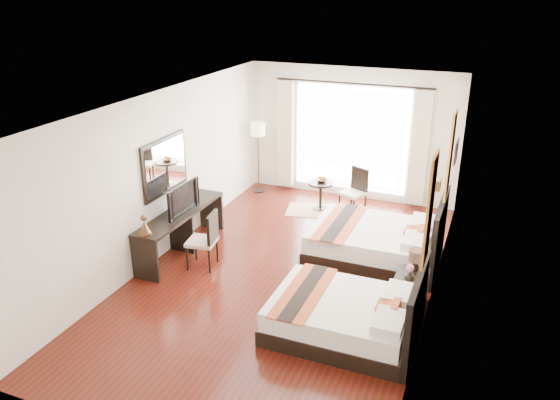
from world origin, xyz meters
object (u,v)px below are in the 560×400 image
at_px(table_lamp, 417,257).
at_px(bed_far, 378,242).
at_px(television, 179,198).
at_px(desk_chair, 204,250).
at_px(console_desk, 181,232).
at_px(window_chair, 353,200).
at_px(bed_near, 348,316).
at_px(side_table, 321,196).
at_px(floor_lamp, 258,134).
at_px(fruit_bowl, 322,181).
at_px(nightstand, 410,290).
at_px(vase, 409,278).

bearing_deg(table_lamp, bed_far, 124.05).
relative_size(television, desk_chair, 0.93).
relative_size(console_desk, window_chair, 2.34).
bearing_deg(bed_far, bed_near, -87.58).
distance_m(bed_far, side_table, 2.32).
xyz_separation_m(bed_far, floor_lamp, (-3.18, 2.15, 1.02)).
bearing_deg(fruit_bowl, bed_near, -67.29).
xyz_separation_m(nightstand, side_table, (-2.33, 2.98, 0.03)).
height_order(table_lamp, console_desk, table_lamp).
relative_size(bed_near, bed_far, 0.91).
xyz_separation_m(bed_near, console_desk, (-3.32, 1.25, 0.09)).
bearing_deg(vase, floor_lamp, 137.21).
height_order(bed_near, table_lamp, bed_near).
bearing_deg(window_chair, bed_far, 52.15).
bearing_deg(vase, bed_near, -129.33).
bearing_deg(fruit_bowl, console_desk, -120.96).
height_order(console_desk, side_table, console_desk).
bearing_deg(side_table, fruit_bowl, 85.83).
bearing_deg(console_desk, fruit_bowl, 59.04).
height_order(table_lamp, side_table, table_lamp).
distance_m(bed_near, table_lamp, 1.39).
bearing_deg(television, bed_far, -70.52).
bearing_deg(nightstand, fruit_bowl, 127.70).
xyz_separation_m(desk_chair, side_table, (1.03, 3.04, -0.00)).
distance_m(bed_near, fruit_bowl, 4.35).
bearing_deg(table_lamp, side_table, 129.62).
bearing_deg(bed_far, side_table, 132.94).
bearing_deg(bed_far, table_lamp, -55.95).
height_order(nightstand, floor_lamp, floor_lamp).
height_order(vase, television, television).
xyz_separation_m(nightstand, desk_chair, (-3.37, -0.06, 0.03)).
relative_size(side_table, fruit_bowl, 2.63).
relative_size(console_desk, desk_chair, 2.27).
relative_size(table_lamp, television, 0.40).
bearing_deg(window_chair, nightstand, 53.45).
bearing_deg(window_chair, console_desk, -15.40).
height_order(console_desk, window_chair, window_chair).
bearing_deg(desk_chair, window_chair, -128.07).
bearing_deg(table_lamp, desk_chair, -176.66).
relative_size(table_lamp, floor_lamp, 0.23).
bearing_deg(floor_lamp, table_lamp, -39.80).
bearing_deg(bed_near, bed_far, 92.42).
relative_size(desk_chair, side_table, 1.65).
distance_m(bed_far, desk_chair, 2.94).
bearing_deg(window_chair, bed_near, 38.73).
distance_m(nightstand, table_lamp, 0.50).
distance_m(table_lamp, vase, 0.38).
bearing_deg(console_desk, vase, -6.64).
xyz_separation_m(fruit_bowl, window_chair, (0.68, 0.01, -0.33)).
bearing_deg(bed_far, nightstand, -59.62).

